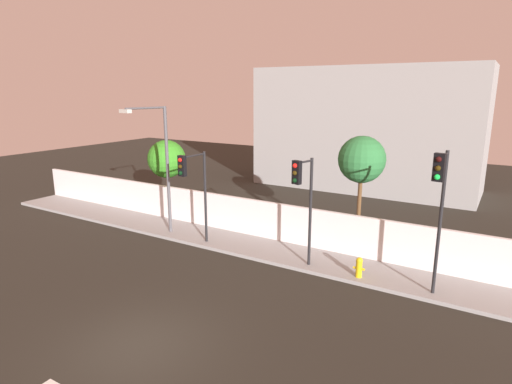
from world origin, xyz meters
TOP-DOWN VIEW (x-y plane):
  - ground_plane at (0.00, 0.00)m, footprint 80.00×80.00m
  - sidewalk at (0.00, 8.20)m, footprint 36.00×2.40m
  - perimeter_wall at (0.00, 9.49)m, footprint 36.00×0.18m
  - traffic_light_left at (1.72, 7.06)m, footprint 0.47×1.14m
  - traffic_light_center at (6.59, 7.12)m, footprint 0.36×1.08m
  - traffic_light_right at (-3.48, 6.73)m, footprint 0.35×1.72m
  - street_lamp_curbside at (-5.95, 7.39)m, footprint 0.65×2.41m
  - fire_hydrant at (3.98, 7.45)m, footprint 0.44×0.26m
  - roadside_tree_leftmost at (-8.90, 10.87)m, footprint 2.23×2.23m
  - roadside_tree_midleft at (2.78, 10.87)m, footprint 2.10×2.10m
  - low_building_distant at (-0.90, 23.49)m, footprint 15.85×6.00m

SIDE VIEW (x-z plane):
  - ground_plane at x=0.00m, z-range 0.00..0.00m
  - sidewalk at x=0.00m, z-range 0.00..0.15m
  - fire_hydrant at x=3.98m, z-range 0.18..0.98m
  - perimeter_wall at x=0.00m, z-range 0.15..1.95m
  - roadside_tree_leftmost at x=-8.90m, z-range 1.02..5.33m
  - traffic_light_right at x=-3.48m, z-range 1.17..5.46m
  - traffic_light_left at x=1.72m, z-range 1.17..5.60m
  - traffic_light_center at x=6.59m, z-range 1.28..6.35m
  - street_lamp_curbside at x=-5.95m, z-range 0.81..7.06m
  - roadside_tree_midleft at x=2.78m, z-range 1.52..6.71m
  - low_building_distant at x=-0.90m, z-range 0.00..8.78m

